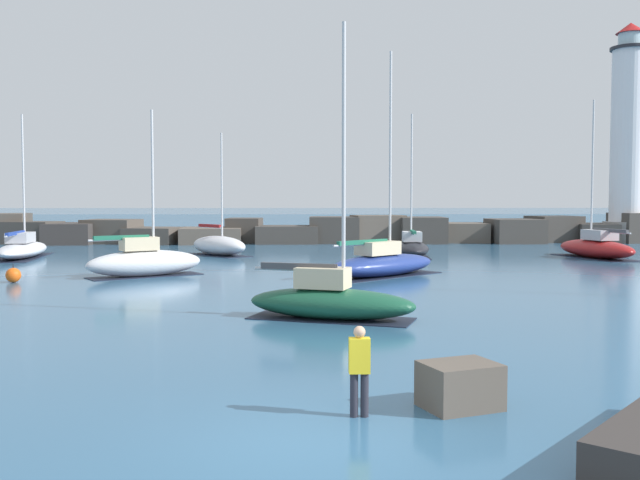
{
  "coord_description": "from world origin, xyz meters",
  "views": [
    {
      "loc": [
        -0.08,
        -10.59,
        3.72
      ],
      "look_at": [
        0.94,
        22.01,
        1.86
      ],
      "focal_mm": 40.0,
      "sensor_mm": 36.0,
      "label": 1
    }
  ],
  "objects": [
    {
      "name": "person_on_rocks",
      "position": [
        0.97,
        1.38,
        0.87
      ],
      "size": [
        0.36,
        0.22,
        1.57
      ],
      "color": "#282833",
      "rests_on": "ground"
    },
    {
      "name": "open_sea_beyond",
      "position": [
        0.0,
        110.59,
        0.0
      ],
      "size": [
        400.0,
        116.0,
        0.01
      ],
      "color": "#235175",
      "rests_on": "ground"
    },
    {
      "name": "sailboat_moored_5",
      "position": [
        -5.35,
        36.87,
        0.67
      ],
      "size": [
        5.02,
        5.44,
        8.08
      ],
      "color": "silver",
      "rests_on": "ground"
    },
    {
      "name": "sailboat_moored_1",
      "position": [
        7.33,
        35.46,
        0.61
      ],
      "size": [
        2.63,
        5.96,
        9.28
      ],
      "color": "black",
      "rests_on": "ground"
    },
    {
      "name": "sailboat_moored_6",
      "position": [
        0.92,
        11.38,
        0.61
      ],
      "size": [
        5.63,
        3.48,
        9.09
      ],
      "color": "#195138",
      "rests_on": "ground"
    },
    {
      "name": "sailboat_moored_4",
      "position": [
        -17.64,
        35.23,
        0.59
      ],
      "size": [
        3.38,
        8.56,
        9.16
      ],
      "color": "white",
      "rests_on": "ground"
    },
    {
      "name": "sailboat_moored_2",
      "position": [
        4.0,
        23.64,
        0.65
      ],
      "size": [
        6.7,
        6.4,
        10.86
      ],
      "color": "navy",
      "rests_on": "ground"
    },
    {
      "name": "sailboat_moored_7",
      "position": [
        -7.49,
        23.94,
        0.73
      ],
      "size": [
        5.73,
        4.5,
        8.03
      ],
      "color": "silver",
      "rests_on": "ground"
    },
    {
      "name": "breakwater_jetty",
      "position": [
        -0.2,
        50.48,
        1.01
      ],
      "size": [
        65.52,
        7.27,
        2.56
      ],
      "color": "brown",
      "rests_on": "ground"
    },
    {
      "name": "foreground_rocks",
      "position": [
        1.62,
        -1.08,
        0.31
      ],
      "size": [
        14.81,
        6.97,
        0.81
      ],
      "color": "brown",
      "rests_on": "ground"
    },
    {
      "name": "ground_plane",
      "position": [
        0.0,
        0.0,
        0.0
      ],
      "size": [
        600.0,
        600.0,
        0.0
      ],
      "primitive_type": "plane",
      "color": "#336084"
    },
    {
      "name": "mooring_buoy_far_side",
      "position": [
        -12.81,
        21.52,
        0.33
      ],
      "size": [
        0.66,
        0.66,
        0.86
      ],
      "color": "#EA5914",
      "rests_on": "ground"
    },
    {
      "name": "lighthouse",
      "position": [
        28.37,
        50.2,
        8.42
      ],
      "size": [
        3.9,
        3.9,
        18.78
      ],
      "color": "gray",
      "rests_on": "ground"
    },
    {
      "name": "sailboat_moored_0",
      "position": [
        18.89,
        34.0,
        0.68
      ],
      "size": [
        3.82,
        7.31,
        10.05
      ],
      "color": "maroon",
      "rests_on": "ground"
    },
    {
      "name": "mooring_buoy_orange_near",
      "position": [
        -9.15,
        31.83,
        0.39
      ],
      "size": [
        0.78,
        0.78,
        0.98
      ],
      "color": "#EA5914",
      "rests_on": "ground"
    }
  ]
}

